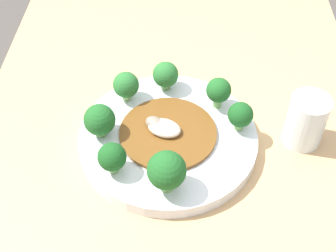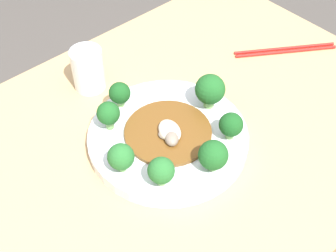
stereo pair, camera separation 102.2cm
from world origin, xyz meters
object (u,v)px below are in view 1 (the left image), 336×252
at_px(broccoli_northeast, 126,85).
at_px(broccoli_east, 166,75).
at_px(broccoli_northwest, 112,157).
at_px(broccoli_west, 167,171).
at_px(drinking_glass, 306,121).
at_px(broccoli_southeast, 219,91).
at_px(plate, 168,139).
at_px(broccoli_south, 240,115).
at_px(stirfry_center, 166,131).
at_px(broccoli_north, 100,120).

bearing_deg(broccoli_northeast, broccoli_east, -65.36).
xyz_separation_m(broccoli_northwest, broccoli_northeast, (0.16, -0.00, 0.00)).
height_order(broccoli_west, drinking_glass, broccoli_west).
xyz_separation_m(broccoli_northwest, broccoli_east, (0.19, -0.07, -0.00)).
bearing_deg(drinking_glass, broccoli_southeast, 69.77).
relative_size(broccoli_northeast, drinking_glass, 0.61).
distance_m(broccoli_northwest, broccoli_northeast, 0.16).
relative_size(plate, drinking_glass, 3.25).
bearing_deg(broccoli_east, broccoli_southeast, -115.02).
xyz_separation_m(broccoli_southeast, broccoli_south, (-0.05, -0.03, -0.01)).
xyz_separation_m(broccoli_east, drinking_glass, (-0.10, -0.24, -0.01)).
bearing_deg(broccoli_south, plate, 99.06).
bearing_deg(broccoli_east, broccoli_south, -126.87).
xyz_separation_m(broccoli_south, drinking_glass, (-0.00, -0.11, -0.01)).
distance_m(plate, stirfry_center, 0.02).
height_order(broccoli_southeast, broccoli_north, same).
bearing_deg(drinking_glass, plate, 94.60).
xyz_separation_m(broccoli_northwest, stirfry_center, (0.08, -0.08, -0.03)).
distance_m(stirfry_center, drinking_glass, 0.23).
distance_m(plate, drinking_glass, 0.23).
relative_size(broccoli_west, broccoli_northwest, 1.32).
bearing_deg(broccoli_west, broccoli_northwest, 70.21).
height_order(plate, broccoli_east, broccoli_east).
height_order(broccoli_north, drinking_glass, drinking_glass).
distance_m(broccoli_southeast, stirfry_center, 0.12).
bearing_deg(broccoli_west, broccoli_southeast, -24.44).
distance_m(broccoli_northwest, stirfry_center, 0.12).
height_order(broccoli_southeast, drinking_glass, drinking_glass).
xyz_separation_m(plate, broccoli_northeast, (0.08, 0.08, 0.04)).
height_order(plate, broccoli_west, broccoli_west).
height_order(broccoli_northeast, drinking_glass, drinking_glass).
xyz_separation_m(broccoli_southeast, stirfry_center, (-0.07, 0.09, -0.03)).
distance_m(broccoli_northeast, drinking_glass, 0.31).
height_order(broccoli_west, broccoli_east, broccoli_west).
relative_size(broccoli_northwest, drinking_glass, 0.60).
distance_m(plate, broccoli_north, 0.12).
distance_m(broccoli_southeast, drinking_glass, 0.15).
xyz_separation_m(plate, broccoli_west, (-0.11, -0.00, 0.05)).
relative_size(broccoli_southeast, broccoli_east, 1.06).
bearing_deg(stirfry_center, broccoli_west, -177.17).
height_order(broccoli_west, broccoli_northwest, broccoli_west).
bearing_deg(plate, broccoli_east, 4.40).
bearing_deg(broccoli_northeast, broccoli_northwest, 178.25).
bearing_deg(broccoli_northwest, broccoli_north, 21.18).
bearing_deg(broccoli_north, broccoli_east, -40.87).
bearing_deg(broccoli_southeast, broccoli_northeast, 85.65).
height_order(broccoli_west, broccoli_south, broccoli_west).
height_order(stirfry_center, drinking_glass, drinking_glass).
relative_size(plate, broccoli_north, 4.99).
distance_m(broccoli_northwest, drinking_glass, 0.32).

